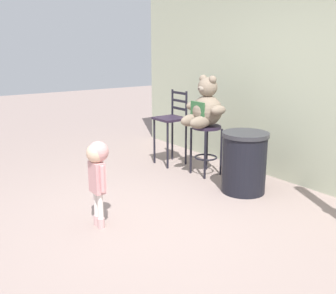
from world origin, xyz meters
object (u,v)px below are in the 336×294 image
bar_stool_with_teddy (206,139)px  bar_chair_empty (172,122)px  trash_bin (244,162)px  child_walking (97,166)px  teddy_bear (205,108)px

bar_stool_with_teddy → bar_chair_empty: 0.72m
bar_stool_with_teddy → trash_bin: trash_bin is taller
child_walking → bar_chair_empty: size_ratio=0.79×
bar_stool_with_teddy → bar_chair_empty: size_ratio=0.63×
teddy_bear → bar_chair_empty: teddy_bear is taller
teddy_bear → bar_chair_empty: size_ratio=0.61×
child_walking → trash_bin: size_ratio=1.16×
bar_stool_with_teddy → teddy_bear: teddy_bear is taller
bar_stool_with_teddy → bar_chair_empty: bar_chair_empty is taller
bar_stool_with_teddy → trash_bin: bearing=-6.0°
child_walking → trash_bin: 1.91m
teddy_bear → child_walking: (0.62, -1.94, -0.32)m
trash_bin → bar_chair_empty: size_ratio=0.68×
bar_stool_with_teddy → teddy_bear: size_ratio=1.02×
trash_bin → bar_stool_with_teddy: bearing=174.0°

